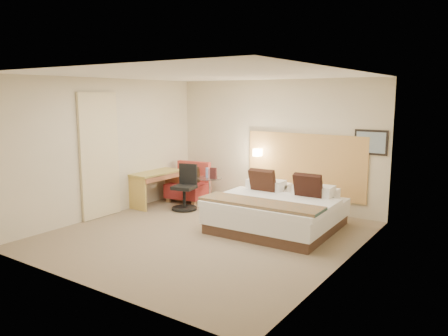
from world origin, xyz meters
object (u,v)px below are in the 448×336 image
Objects in this scene: desk_chair at (185,191)px; lounge_chair at (189,186)px; desk at (157,179)px; bed at (278,211)px; side_table at (210,190)px.

lounge_chair is at bearing 123.10° from desk_chair.
desk_chair reaches higher than desk.
bed is at bearing -16.21° from lounge_chair.
desk_chair reaches higher than lounge_chair.
bed is at bearing -18.98° from side_table.
lounge_chair is at bearing 66.94° from desk.
desk is 0.76m from desk_chair.
desk_chair is (0.74, 0.07, -0.19)m from desk.
desk_chair is at bearing -109.70° from side_table.
desk is at bearing 179.06° from bed.
bed is at bearing -0.94° from desk.
desk_chair is at bearing 177.04° from bed.
lounge_chair is 0.77× the size of desk.
side_table is at bearing 70.30° from desk_chair.
desk_chair is (-2.23, 0.12, 0.06)m from bed.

